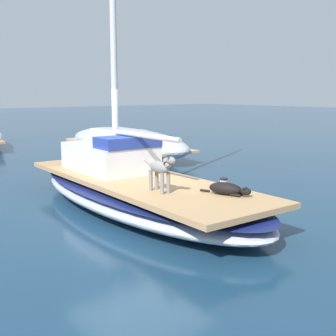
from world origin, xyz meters
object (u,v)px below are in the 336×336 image
sailboat_main (138,193)px  moored_boat_starboard_side (125,142)px  deck_winch (224,184)px  dog_grey (161,169)px  dog_black (227,189)px

sailboat_main → moored_boat_starboard_side: 7.64m
deck_winch → moored_boat_starboard_side: 9.01m
sailboat_main → dog_grey: (-0.42, -1.31, 0.75)m
dog_grey → sailboat_main: bearing=72.2°
moored_boat_starboard_side → dog_grey: bearing=-119.6°
sailboat_main → moored_boat_starboard_side: bearing=58.3°
moored_boat_starboard_side → deck_winch: bearing=-112.1°
dog_black → dog_grey: bearing=130.0°
sailboat_main → deck_winch: bearing=-71.1°
deck_winch → dog_black: bearing=-128.6°
moored_boat_starboard_side → sailboat_main: bearing=-121.7°
sailboat_main → deck_winch: (0.63, -1.85, 0.42)m
dog_grey → dog_black: 1.23m
sailboat_main → dog_black: (0.34, -2.22, 0.43)m
dog_grey → deck_winch: bearing=-27.0°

